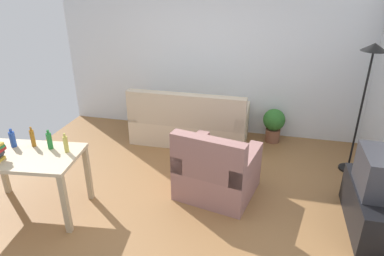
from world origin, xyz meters
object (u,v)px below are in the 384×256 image
Objects in this scene: bottle_amber at (33,138)px; bottle_green at (49,141)px; torchiere_lamp at (369,74)px; potted_plant at (274,123)px; armchair at (216,172)px; couch at (190,124)px; bottle_blue at (13,139)px; bottle_squat at (66,144)px; tv at (381,173)px; desk at (26,163)px; tv_stand at (371,208)px.

bottle_amber is 0.23m from bottle_green.
torchiere_lamp is 3.18× the size of potted_plant.
bottle_amber is at bearing 29.17° from armchair.
couch is 1.39m from potted_plant.
torchiere_lamp is at bearing -137.47° from armchair.
bottle_blue is (-2.94, -2.40, 0.53)m from potted_plant.
potted_plant is at bearing 46.34° from bottle_squat.
tv is 3.40m from bottle_squat.
couch is 2.71m from torchiere_lamp.
desk is at bearing 99.25° from tv.
armchair is at bearing -111.42° from potted_plant.
bottle_amber is (-0.02, 0.20, 0.22)m from desk.
desk is at bearing 58.94° from couch.
bottle_green reaches higher than couch.
bottle_amber reaches higher than tv.
torchiere_lamp is (0.00, 1.25, 1.17)m from tv_stand.
armchair reaches higher than tv_stand.
tv is 3.85m from desk.
tv is at bearing -174.69° from armchair.
bottle_squat is at bearing -133.66° from potted_plant.
couch reaches higher than potted_plant.
torchiere_lamp reaches higher than bottle_blue.
potted_plant is 0.54× the size of armchair.
bottle_amber is (0.22, 0.06, 0.01)m from bottle_blue.
couch is at bearing 56.69° from tv_stand.
couch is at bearing -51.73° from armchair.
torchiere_lamp is 1.42× the size of desk.
bottle_green is at bearing -136.74° from potted_plant.
armchair is at bearing 83.18° from tv.
armchair is 4.75× the size of bottle_blue.
torchiere_lamp is 7.93× the size of bottle_squat.
potted_plant is at bearing 29.61° from tv_stand.
bottle_amber is at bearing 88.41° from desk.
desk is at bearing -153.82° from torchiere_lamp.
tv is 2.25m from potted_plant.
bottle_amber reaches higher than potted_plant.
potted_plant is at bearing 29.69° from tv.
tv is 1.82m from armchair.
couch is 1.78× the size of armchair.
bottle_squat is (0.23, -0.03, -0.00)m from bottle_green.
bottle_green reaches higher than armchair.
couch is 2.68m from bottle_blue.
bottle_squat is (-1.60, -0.67, 0.54)m from armchair.
armchair is at bearing 16.94° from bottle_blue.
bottle_blue is (-0.24, 0.14, 0.21)m from desk.
tv_stand is 4.77× the size of bottle_green.
bottle_blue is (-2.27, -0.69, 0.54)m from armchair.
bottle_squat is (-2.27, -2.38, 0.53)m from potted_plant.
bottle_amber is at bearing 96.23° from tv_stand.
tv is 1.05× the size of potted_plant.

